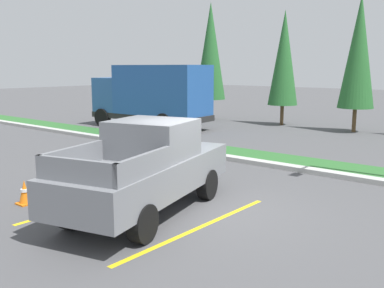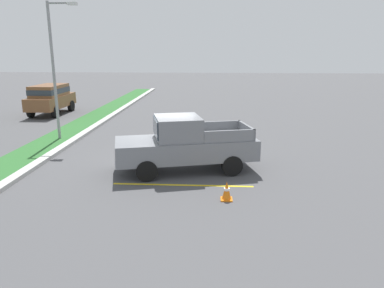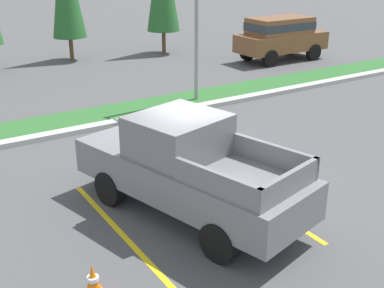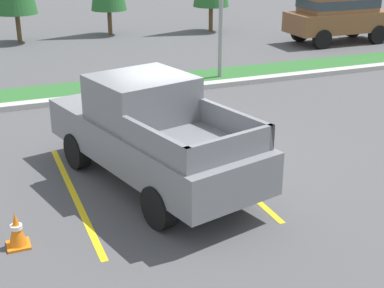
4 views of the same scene
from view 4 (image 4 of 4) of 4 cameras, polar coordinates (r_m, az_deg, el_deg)
ground_plane at (r=12.23m, az=-1.44°, el=-1.41°), size 120.00×120.00×0.00m
parking_line_near at (r=10.78m, az=-11.94°, el=-5.16°), size 0.12×4.80×0.01m
parking_line_far at (r=11.62m, az=3.22°, el=-2.69°), size 0.12×4.80×0.01m
curb_strip at (r=16.72m, az=-7.54°, el=5.01°), size 56.00×0.40×0.15m
grass_median at (r=17.76m, az=-8.46°, el=5.78°), size 56.00×1.80×0.06m
pickup_truck_main at (r=10.74m, az=-4.35°, el=1.19°), size 3.14×5.53×2.10m
suv_distant at (r=25.27m, az=14.80°, el=12.75°), size 4.61×1.98×2.10m
traffic_cone at (r=9.26m, az=-17.51°, el=-8.40°), size 0.36×0.36×0.60m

